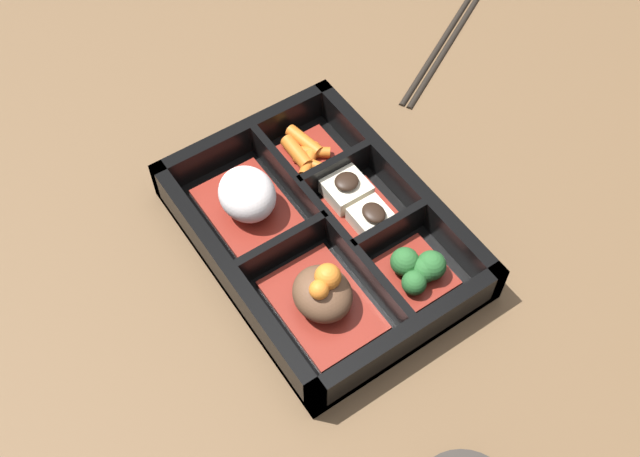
% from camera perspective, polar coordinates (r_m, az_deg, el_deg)
% --- Properties ---
extents(ground_plane, '(3.00, 3.00, 0.00)m').
position_cam_1_polar(ground_plane, '(0.73, -0.00, -1.11)').
color(ground_plane, brown).
extents(bento_base, '(0.29, 0.21, 0.01)m').
position_cam_1_polar(bento_base, '(0.72, -0.00, -0.89)').
color(bento_base, black).
rests_on(bento_base, ground_plane).
extents(bento_rim, '(0.29, 0.21, 0.05)m').
position_cam_1_polar(bento_rim, '(0.71, 0.16, 0.01)').
color(bento_rim, black).
rests_on(bento_rim, ground_plane).
extents(bowl_stew, '(0.11, 0.08, 0.06)m').
position_cam_1_polar(bowl_stew, '(0.66, 0.21, -5.11)').
color(bowl_stew, maroon).
rests_on(bowl_stew, bento_base).
extents(bowl_rice, '(0.11, 0.08, 0.05)m').
position_cam_1_polar(bowl_rice, '(0.72, -5.54, 2.35)').
color(bowl_rice, maroon).
rests_on(bowl_rice, bento_base).
extents(bowl_greens, '(0.07, 0.06, 0.03)m').
position_cam_1_polar(bowl_greens, '(0.69, 7.47, -3.13)').
color(bowl_greens, maroon).
rests_on(bowl_greens, bento_base).
extents(bowl_tofu, '(0.08, 0.06, 0.03)m').
position_cam_1_polar(bowl_tofu, '(0.73, 2.97, 1.80)').
color(bowl_tofu, maroon).
rests_on(bowl_tofu, bento_base).
extents(bowl_carrots, '(0.07, 0.06, 0.02)m').
position_cam_1_polar(bowl_carrots, '(0.77, -0.98, 5.72)').
color(bowl_carrots, maroon).
rests_on(bowl_carrots, bento_base).
extents(chopsticks, '(0.13, 0.22, 0.01)m').
position_cam_1_polar(chopsticks, '(0.92, 9.58, 13.96)').
color(chopsticks, black).
rests_on(chopsticks, ground_plane).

